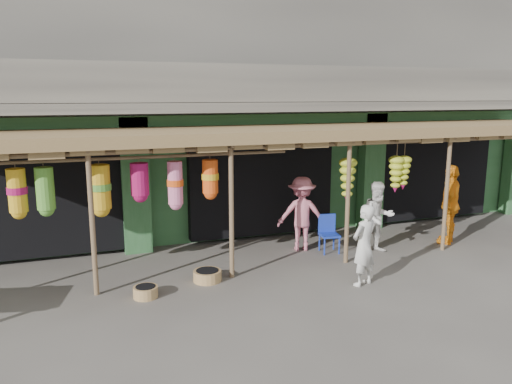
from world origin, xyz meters
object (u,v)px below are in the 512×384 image
object	(u,v)px
person_right	(378,217)
blue_chair	(328,231)
person_vendor	(450,204)
person_shopper	(302,214)
person_front	(364,245)

from	to	relation	value
person_right	blue_chair	bearing A→B (deg)	159.56
person_vendor	blue_chair	bearing A→B (deg)	-48.05
blue_chair	person_shopper	distance (m)	0.71
person_front	person_shopper	xyz separation A→B (m)	(-0.16, 2.34, 0.08)
person_right	person_vendor	world-z (taller)	person_vendor
blue_chair	person_vendor	size ratio (longest dim) A/B	0.45
person_right	person_vendor	size ratio (longest dim) A/B	0.86
blue_chair	person_right	distance (m)	1.13
blue_chair	person_front	xyz separation A→B (m)	(-0.36, -2.01, 0.29)
person_shopper	blue_chair	bearing A→B (deg)	165.38
person_front	person_vendor	bearing A→B (deg)	-176.21
person_front	person_right	world-z (taller)	person_right
person_shopper	person_front	bearing A→B (deg)	112.19
person_right	person_shopper	world-z (taller)	person_shopper
person_front	person_shopper	size ratio (longest dim) A/B	0.91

